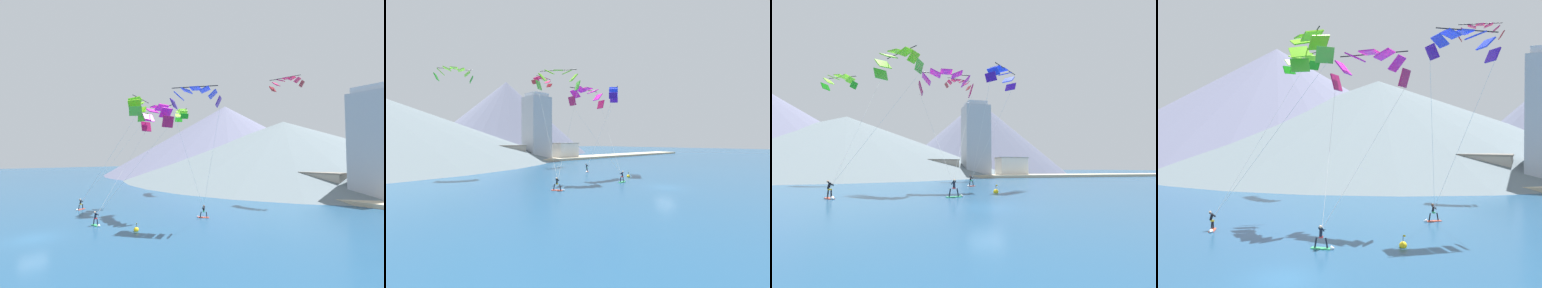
# 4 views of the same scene
# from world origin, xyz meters

# --- Properties ---
(ground_plane) EXTENTS (400.00, 400.00, 0.00)m
(ground_plane) POSITION_xyz_m (0.00, 0.00, 0.00)
(ground_plane) COLOR navy
(kitesurfer_near_lead) EXTENTS (1.61, 1.40, 1.71)m
(kitesurfer_near_lead) POSITION_xyz_m (3.92, 18.82, 0.49)
(kitesurfer_near_lead) COLOR #E54C33
(kitesurfer_near_lead) RESTS_ON ground
(kitesurfer_near_trail) EXTENTS (1.28, 1.68, 1.72)m
(kitesurfer_near_trail) POSITION_xyz_m (-11.85, 7.63, 0.49)
(kitesurfer_near_trail) COLOR #E54C33
(kitesurfer_near_trail) RESTS_ON ground
(kitesurfer_mid_center) EXTENTS (1.78, 0.70, 1.77)m
(kitesurfer_mid_center) POSITION_xyz_m (-0.79, 6.39, 0.52)
(kitesurfer_mid_center) COLOR #33B266
(kitesurfer_mid_center) RESTS_ON ground
(parafoil_kite_near_lead) EXTENTS (5.92, 6.40, 14.93)m
(parafoil_kite_near_lead) POSITION_xyz_m (7.31, 14.85, 15.32)
(parafoil_kite_near_lead) COLOR #381393
(parafoil_kite_near_trail) EXTENTS (8.41, 9.47, 16.07)m
(parafoil_kite_near_trail) POSITION_xyz_m (-6.53, 14.51, 16.01)
(parafoil_kite_near_trail) COLOR green
(parafoil_kite_mid_center) EXTENTS (7.03, 8.72, 13.84)m
(parafoil_kite_mid_center) POSITION_xyz_m (-0.46, 14.32, 13.92)
(parafoil_kite_mid_center) COLOR #AE1650
(parafoil_kite_distant_high_outer) EXTENTS (6.39, 4.04, 2.48)m
(parafoil_kite_distant_high_outer) POSITION_xyz_m (-16.85, 30.94, 18.14)
(parafoil_kite_distant_high_outer) COLOR #179717
(parafoil_kite_distant_low_drift) EXTENTS (6.04, 2.65, 2.11)m
(parafoil_kite_distant_low_drift) POSITION_xyz_m (5.98, 37.10, 21.48)
(parafoil_kite_distant_low_drift) COLOR maroon
(race_marker_buoy) EXTENTS (0.56, 0.56, 1.02)m
(race_marker_buoy) POSITION_xyz_m (4.15, 9.00, 0.16)
(race_marker_buoy) COLOR yellow
(race_marker_buoy) RESTS_ON ground
(shoreline_strip) EXTENTS (180.00, 10.00, 0.70)m
(shoreline_strip) POSITION_xyz_m (0.00, 48.97, 0.35)
(shoreline_strip) COLOR #BCAD8E
(shoreline_strip) RESTS_ON ground
(shore_building_harbour_front) EXTENTS (9.76, 5.27, 5.45)m
(shore_building_harbour_front) POSITION_xyz_m (-29.30, 53.74, 2.74)
(shore_building_harbour_front) COLOR #A89E8E
(shore_building_harbour_front) RESTS_ON ground
(shore_building_promenade_mid) EXTENTS (6.61, 7.15, 5.21)m
(shore_building_promenade_mid) POSITION_xyz_m (-14.39, 51.02, 2.62)
(shore_building_promenade_mid) COLOR silver
(shore_building_promenade_mid) RESTS_ON ground
(shore_building_quay_west) EXTENTS (8.69, 4.39, 4.90)m
(shore_building_quay_west) POSITION_xyz_m (5.06, 52.45, 2.46)
(shore_building_quay_west) COLOR #A89E8E
(shore_building_quay_west) RESTS_ON ground
(mountain_peak_central_summit) EXTENTS (128.09, 128.09, 22.98)m
(mountain_peak_central_summit) POSITION_xyz_m (-27.76, 92.20, 11.49)
(mountain_peak_central_summit) COLOR slate
(mountain_peak_central_summit) RESTS_ON ground
(mountain_peak_east_shoulder) EXTENTS (119.77, 119.77, 34.93)m
(mountain_peak_east_shoulder) POSITION_xyz_m (-62.02, 93.72, 17.46)
(mountain_peak_east_shoulder) COLOR slate
(mountain_peak_east_shoulder) RESTS_ON ground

